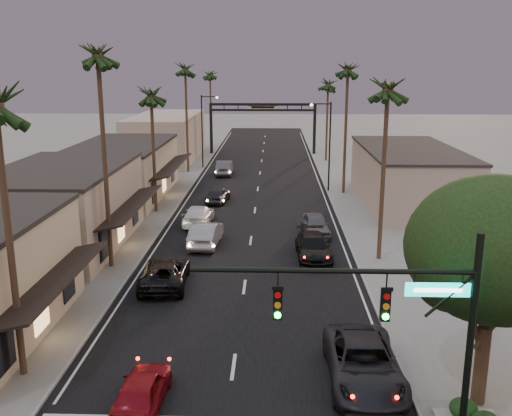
# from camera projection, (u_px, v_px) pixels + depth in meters

# --- Properties ---
(ground) EXTENTS (200.00, 200.00, 0.00)m
(ground) POSITION_uv_depth(u_px,v_px,m) (256.00, 202.00, 53.32)
(ground) COLOR slate
(ground) RESTS_ON ground
(road) EXTENTS (14.00, 120.00, 0.02)m
(road) POSITION_uv_depth(u_px,v_px,m) (258.00, 191.00, 58.17)
(road) COLOR black
(road) RESTS_ON ground
(sidewalk_left) EXTENTS (5.00, 92.00, 0.12)m
(sidewalk_left) POSITION_uv_depth(u_px,v_px,m) (177.00, 177.00, 65.24)
(sidewalk_left) COLOR slate
(sidewalk_left) RESTS_ON ground
(sidewalk_right) EXTENTS (5.00, 92.00, 0.12)m
(sidewalk_right) POSITION_uv_depth(u_px,v_px,m) (343.00, 178.00, 64.65)
(sidewalk_right) COLOR slate
(sidewalk_right) RESTS_ON ground
(storefront_mid) EXTENTS (8.00, 14.00, 5.50)m
(storefront_mid) POSITION_uv_depth(u_px,v_px,m) (62.00, 210.00, 39.49)
(storefront_mid) COLOR gray
(storefront_mid) RESTS_ON ground
(storefront_far) EXTENTS (8.00, 16.00, 5.00)m
(storefront_far) POSITION_uv_depth(u_px,v_px,m) (122.00, 171.00, 55.06)
(storefront_far) COLOR #BCAE90
(storefront_far) RESTS_ON ground
(storefront_dist) EXTENTS (8.00, 20.00, 6.00)m
(storefront_dist) POSITION_uv_depth(u_px,v_px,m) (166.00, 137.00, 77.24)
(storefront_dist) COLOR gray
(storefront_dist) RESTS_ON ground
(building_right) EXTENTS (8.00, 18.00, 5.00)m
(building_right) POSITION_uv_depth(u_px,v_px,m) (408.00, 177.00, 52.28)
(building_right) COLOR gray
(building_right) RESTS_ON ground
(traffic_signal) EXTENTS (8.51, 0.22, 7.80)m
(traffic_signal) POSITION_uv_depth(u_px,v_px,m) (408.00, 320.00, 17.01)
(traffic_signal) COLOR black
(traffic_signal) RESTS_ON ground
(corner_tree) EXTENTS (6.20, 6.20, 8.80)m
(corner_tree) POSITION_uv_depth(u_px,v_px,m) (496.00, 255.00, 20.02)
(corner_tree) COLOR #38281C
(corner_tree) RESTS_ON ground
(arch) EXTENTS (15.20, 0.40, 7.27)m
(arch) POSITION_uv_depth(u_px,v_px,m) (263.00, 116.00, 81.06)
(arch) COLOR black
(arch) RESTS_ON ground
(streetlight_right) EXTENTS (2.13, 0.30, 9.00)m
(streetlight_right) POSITION_uv_depth(u_px,v_px,m) (327.00, 139.00, 56.66)
(streetlight_right) COLOR black
(streetlight_right) RESTS_ON ground
(streetlight_left) EXTENTS (2.13, 0.30, 9.00)m
(streetlight_left) POSITION_uv_depth(u_px,v_px,m) (204.00, 125.00, 69.69)
(streetlight_left) COLOR black
(streetlight_left) RESTS_ON ground
(palm_lb) EXTENTS (3.20, 3.20, 15.20)m
(palm_lb) POSITION_uv_depth(u_px,v_px,m) (97.00, 49.00, 32.89)
(palm_lb) COLOR #38281C
(palm_lb) RESTS_ON ground
(palm_lc) EXTENTS (3.20, 3.20, 12.20)m
(palm_lc) POSITION_uv_depth(u_px,v_px,m) (151.00, 90.00, 47.17)
(palm_lc) COLOR #38281C
(palm_lc) RESTS_ON ground
(palm_ld) EXTENTS (3.20, 3.20, 14.20)m
(palm_ld) POSITION_uv_depth(u_px,v_px,m) (185.00, 66.00, 65.12)
(palm_ld) COLOR #38281C
(palm_ld) RESTS_ON ground
(palm_ra) EXTENTS (3.20, 3.20, 13.20)m
(palm_ra) POSITION_uv_depth(u_px,v_px,m) (388.00, 83.00, 34.76)
(palm_ra) COLOR #38281C
(palm_ra) RESTS_ON ground
(palm_rb) EXTENTS (3.20, 3.20, 14.20)m
(palm_rb) POSITION_uv_depth(u_px,v_px,m) (348.00, 66.00, 53.92)
(palm_rb) COLOR #38281C
(palm_rb) RESTS_ON ground
(palm_rc) EXTENTS (3.20, 3.20, 12.20)m
(palm_rc) POSITION_uv_depth(u_px,v_px,m) (328.00, 81.00, 73.78)
(palm_rc) COLOR #38281C
(palm_rc) RESTS_ON ground
(palm_far) EXTENTS (3.20, 3.20, 13.20)m
(palm_far) POSITION_uv_depth(u_px,v_px,m) (210.00, 72.00, 87.64)
(palm_far) COLOR #38281C
(palm_far) RESTS_ON ground
(oncoming_red) EXTENTS (1.77, 4.20, 1.42)m
(oncoming_red) POSITION_uv_depth(u_px,v_px,m) (142.00, 390.00, 21.26)
(oncoming_red) COLOR maroon
(oncoming_red) RESTS_ON ground
(oncoming_pickup) EXTENTS (2.87, 5.70, 1.55)m
(oncoming_pickup) POSITION_uv_depth(u_px,v_px,m) (165.00, 273.00, 33.04)
(oncoming_pickup) COLOR black
(oncoming_pickup) RESTS_ON ground
(oncoming_silver) EXTENTS (2.09, 5.23, 1.69)m
(oncoming_silver) POSITION_uv_depth(u_px,v_px,m) (206.00, 234.00, 40.45)
(oncoming_silver) COLOR gray
(oncoming_silver) RESTS_ON ground
(oncoming_white) EXTENTS (2.18, 5.26, 1.52)m
(oncoming_white) POSITION_uv_depth(u_px,v_px,m) (198.00, 215.00, 45.84)
(oncoming_white) COLOR silver
(oncoming_white) RESTS_ON ground
(oncoming_dgrey) EXTENTS (2.30, 4.60, 1.50)m
(oncoming_dgrey) POSITION_uv_depth(u_px,v_px,m) (218.00, 194.00, 53.21)
(oncoming_dgrey) COLOR black
(oncoming_dgrey) RESTS_ON ground
(oncoming_grey_far) EXTENTS (1.92, 5.17, 1.69)m
(oncoming_grey_far) POSITION_uv_depth(u_px,v_px,m) (224.00, 168.00, 66.64)
(oncoming_grey_far) COLOR #444348
(oncoming_grey_far) RESTS_ON ground
(curbside_near) EXTENTS (2.87, 6.19, 1.72)m
(curbside_near) POSITION_uv_depth(u_px,v_px,m) (364.00, 363.00, 22.83)
(curbside_near) COLOR black
(curbside_near) RESTS_ON ground
(curbside_black) EXTENTS (2.39, 5.47, 1.56)m
(curbside_black) POSITION_uv_depth(u_px,v_px,m) (313.00, 247.00, 37.66)
(curbside_black) COLOR black
(curbside_black) RESTS_ON ground
(curbside_grey) EXTENTS (2.20, 4.76, 1.58)m
(curbside_grey) POSITION_uv_depth(u_px,v_px,m) (316.00, 225.00, 42.98)
(curbside_grey) COLOR #4D4E53
(curbside_grey) RESTS_ON ground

